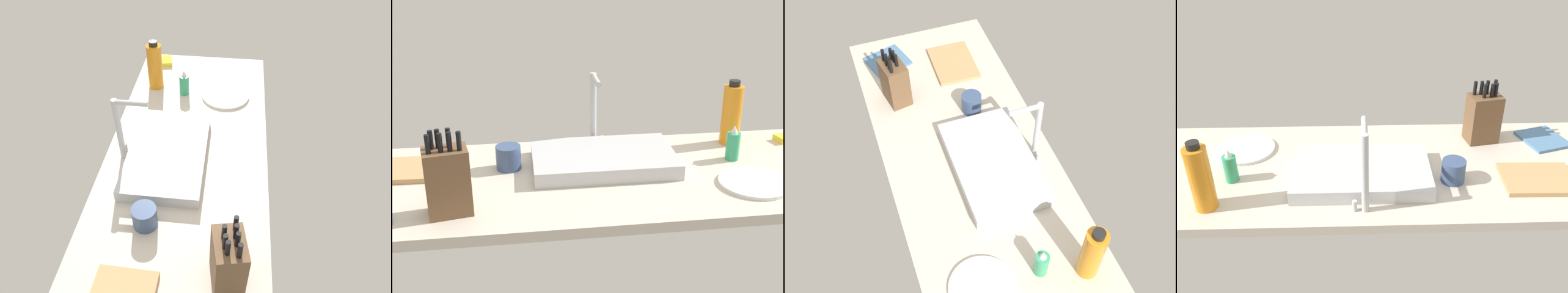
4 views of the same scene
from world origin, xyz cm
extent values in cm
cube|color=beige|center=(0.00, 0.00, 1.75)|extent=(176.74, 66.16, 3.50)
cube|color=#B7BABF|center=(4.59, 7.27, 6.11)|extent=(49.13, 30.62, 5.22)
cylinder|color=#B7BABF|center=(3.62, 25.42, 17.80)|extent=(2.40, 2.40, 28.61)
cylinder|color=#B7BABF|center=(3.62, 19.26, 31.11)|extent=(2.00, 12.32, 2.00)
cylinder|color=#B7BABF|center=(7.12, 25.42, 5.50)|extent=(1.60, 1.60, 4.00)
cube|color=brown|center=(-45.02, -19.13, 13.55)|extent=(14.01, 11.28, 20.10)
cylinder|color=black|center=(-48.91, -21.61, 26.37)|extent=(1.64, 1.64, 5.54)
cylinder|color=black|center=(-48.45, -18.46, 26.37)|extent=(1.64, 1.64, 5.54)
cylinder|color=black|center=(-45.64, -21.00, 26.37)|extent=(1.64, 1.64, 5.54)
cylinder|color=black|center=(-46.69, -17.70, 26.37)|extent=(1.64, 1.64, 5.54)
cylinder|color=black|center=(-43.19, -20.42, 26.37)|extent=(1.64, 1.64, 5.54)
cylinder|color=black|center=(-43.76, -17.27, 26.37)|extent=(1.64, 1.64, 5.54)
cylinder|color=black|center=(-40.60, -20.28, 26.37)|extent=(1.64, 1.64, 5.54)
cube|color=tan|center=(-58.73, 10.98, 4.40)|extent=(26.38, 19.49, 1.80)
cylinder|color=#2D9966|center=(51.18, 6.78, 8.54)|extent=(4.78, 4.78, 10.08)
cone|color=silver|center=(51.18, 6.78, 14.98)|extent=(2.63, 2.63, 2.80)
cylinder|color=orange|center=(55.98, 21.84, 14.84)|extent=(7.40, 7.40, 22.68)
cylinder|color=black|center=(55.98, 21.84, 27.28)|extent=(4.07, 4.07, 2.20)
cylinder|color=silver|center=(50.80, -13.70, 4.10)|extent=(23.11, 23.11, 1.20)
cylinder|color=#384C75|center=(-28.06, 9.54, 7.68)|extent=(8.52, 8.52, 8.36)
camera|label=1|loc=(-100.56, -16.00, 110.28)|focal=33.95mm
camera|label=2|loc=(-23.96, -161.25, 81.85)|focal=49.41mm
camera|label=3|loc=(115.07, -37.65, 161.51)|focal=45.97mm
camera|label=4|loc=(4.99, 138.33, 96.21)|focal=40.52mm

